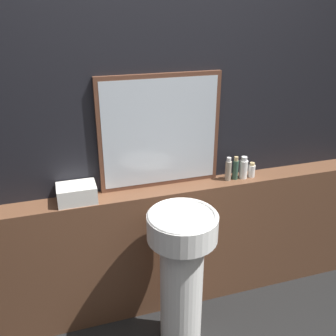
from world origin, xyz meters
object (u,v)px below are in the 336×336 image
object	(u,v)px
lotion_bottle	(243,168)
body_wash_bottle	(252,170)
mirror	(160,132)
towel_stack	(77,193)
pedestal_sink	(182,270)
shampoo_bottle	(228,170)
conditioner_bottle	(235,169)

from	to	relation	value
lotion_bottle	body_wash_bottle	size ratio (longest dim) A/B	1.49
mirror	lotion_bottle	size ratio (longest dim) A/B	5.05
body_wash_bottle	lotion_bottle	bearing A→B (deg)	180.00
mirror	towel_stack	xyz separation A→B (m)	(-0.53, -0.07, -0.30)
pedestal_sink	towel_stack	size ratio (longest dim) A/B	4.14
towel_stack	shampoo_bottle	size ratio (longest dim) A/B	1.41
pedestal_sink	mirror	world-z (taller)	mirror
towel_stack	shampoo_bottle	distance (m)	0.97
towel_stack	conditioner_bottle	distance (m)	1.02
pedestal_sink	lotion_bottle	size ratio (longest dim) A/B	6.17
mirror	body_wash_bottle	xyz separation A→B (m)	(0.61, -0.07, -0.30)
pedestal_sink	towel_stack	world-z (taller)	towel_stack
conditioner_bottle	mirror	bearing A→B (deg)	172.17
mirror	conditioner_bottle	distance (m)	0.57
towel_stack	shampoo_bottle	bearing A→B (deg)	-0.00
pedestal_sink	shampoo_bottle	xyz separation A→B (m)	(0.44, 0.35, 0.43)
mirror	lotion_bottle	bearing A→B (deg)	-7.00
conditioner_bottle	lotion_bottle	distance (m)	0.06
mirror	lotion_bottle	xyz separation A→B (m)	(0.55, -0.07, -0.28)
shampoo_bottle	pedestal_sink	bearing A→B (deg)	-141.21
mirror	body_wash_bottle	world-z (taller)	mirror
pedestal_sink	conditioner_bottle	world-z (taller)	conditioner_bottle
shampoo_bottle	lotion_bottle	world-z (taller)	shampoo_bottle
mirror	pedestal_sink	bearing A→B (deg)	-89.96
towel_stack	shampoo_bottle	xyz separation A→B (m)	(0.97, -0.00, 0.02)
conditioner_bottle	body_wash_bottle	size ratio (longest dim) A/B	1.57
pedestal_sink	conditioner_bottle	size ratio (longest dim) A/B	5.87
mirror	shampoo_bottle	size ratio (longest dim) A/B	4.78
mirror	conditioner_bottle	bearing A→B (deg)	-7.83
mirror	conditioner_bottle	world-z (taller)	mirror
lotion_bottle	shampoo_bottle	bearing A→B (deg)	-180.00
shampoo_bottle	lotion_bottle	bearing A→B (deg)	0.00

